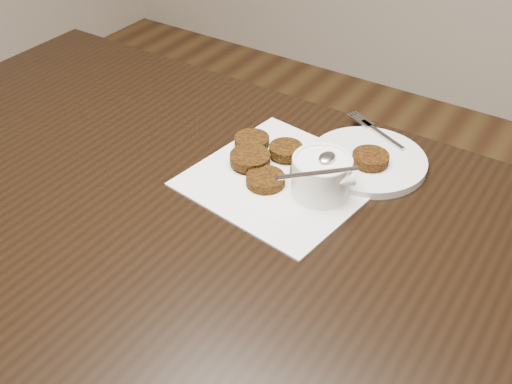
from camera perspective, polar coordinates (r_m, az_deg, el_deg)
table at (r=1.23m, az=-6.46°, el=-15.72°), size 1.37×0.88×0.75m
napkin at (r=1.02m, az=2.61°, el=1.25°), size 0.32×0.32×0.00m
sauce_ramekin at (r=0.96m, az=6.35°, el=3.18°), size 0.14×0.14×0.13m
patty_cluster at (r=1.05m, az=1.61°, el=3.25°), size 0.27×0.27×0.02m
plate_with_patty at (r=1.07m, az=10.58°, el=3.29°), size 0.27×0.27×0.03m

